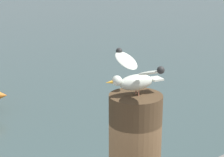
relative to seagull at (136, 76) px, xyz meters
name	(u,v)px	position (x,y,z in m)	size (l,w,h in m)	color
seagull	(136,76)	(0.00, 0.00, 0.00)	(0.39, 0.57, 0.25)	tan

